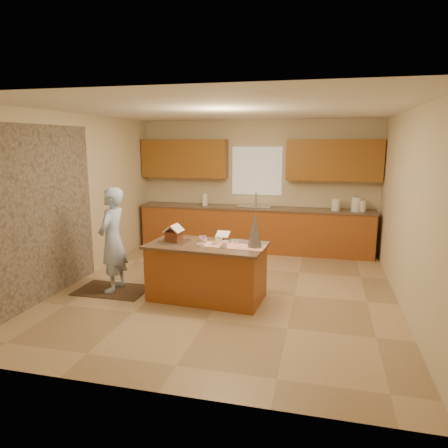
# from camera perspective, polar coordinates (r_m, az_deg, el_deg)

# --- Properties ---
(floor) EXTENTS (5.50, 5.50, 0.00)m
(floor) POSITION_cam_1_polar(r_m,az_deg,el_deg) (6.48, 0.45, -9.08)
(floor) COLOR tan
(floor) RESTS_ON ground
(ceiling) EXTENTS (5.50, 5.50, 0.00)m
(ceiling) POSITION_cam_1_polar(r_m,az_deg,el_deg) (6.09, 0.49, 15.46)
(ceiling) COLOR silver
(ceiling) RESTS_ON floor
(wall_back) EXTENTS (5.50, 5.50, 0.00)m
(wall_back) POSITION_cam_1_polar(r_m,az_deg,el_deg) (8.82, 4.58, 5.38)
(wall_back) COLOR beige
(wall_back) RESTS_ON floor
(wall_front) EXTENTS (5.50, 5.50, 0.00)m
(wall_front) POSITION_cam_1_polar(r_m,az_deg,el_deg) (3.57, -9.72, -3.63)
(wall_front) COLOR beige
(wall_front) RESTS_ON floor
(wall_left) EXTENTS (5.50, 5.50, 0.00)m
(wall_left) POSITION_cam_1_polar(r_m,az_deg,el_deg) (7.14, -19.51, 3.35)
(wall_left) COLOR beige
(wall_left) RESTS_ON floor
(wall_right) EXTENTS (5.50, 5.50, 0.00)m
(wall_right) POSITION_cam_1_polar(r_m,az_deg,el_deg) (6.08, 24.05, 1.73)
(wall_right) COLOR beige
(wall_right) RESTS_ON floor
(stone_accent) EXTENTS (0.00, 2.50, 2.50)m
(stone_accent) POSITION_cam_1_polar(r_m,az_deg,el_deg) (6.49, -23.13, 1.45)
(stone_accent) COLOR gray
(stone_accent) RESTS_ON wall_left
(window_curtain) EXTENTS (1.05, 0.03, 1.00)m
(window_curtain) POSITION_cam_1_polar(r_m,az_deg,el_deg) (8.77, 4.58, 7.31)
(window_curtain) COLOR white
(window_curtain) RESTS_ON wall_back
(back_counter_base) EXTENTS (4.80, 0.60, 0.88)m
(back_counter_base) POSITION_cam_1_polar(r_m,az_deg,el_deg) (8.67, 4.17, -0.81)
(back_counter_base) COLOR #94501E
(back_counter_base) RESTS_ON floor
(back_counter_top) EXTENTS (4.85, 0.63, 0.04)m
(back_counter_top) POSITION_cam_1_polar(r_m,az_deg,el_deg) (8.59, 4.21, 2.19)
(back_counter_top) COLOR brown
(back_counter_top) RESTS_ON back_counter_base
(upper_cabinet_left) EXTENTS (1.85, 0.35, 0.80)m
(upper_cabinet_left) POSITION_cam_1_polar(r_m,az_deg,el_deg) (8.99, -5.47, 8.99)
(upper_cabinet_left) COLOR #965E20
(upper_cabinet_left) RESTS_ON wall_back
(upper_cabinet_right) EXTENTS (1.85, 0.35, 0.80)m
(upper_cabinet_right) POSITION_cam_1_polar(r_m,az_deg,el_deg) (8.49, 14.94, 8.53)
(upper_cabinet_right) COLOR #965E20
(upper_cabinet_right) RESTS_ON wall_back
(sink) EXTENTS (0.70, 0.45, 0.12)m
(sink) POSITION_cam_1_polar(r_m,az_deg,el_deg) (8.59, 4.21, 2.12)
(sink) COLOR silver
(sink) RESTS_ON back_counter_top
(faucet) EXTENTS (0.03, 0.03, 0.28)m
(faucet) POSITION_cam_1_polar(r_m,az_deg,el_deg) (8.74, 4.43, 3.41)
(faucet) COLOR silver
(faucet) RESTS_ON back_counter_top
(island_base) EXTENTS (1.66, 0.92, 0.78)m
(island_base) POSITION_cam_1_polar(r_m,az_deg,el_deg) (6.03, -2.39, -6.73)
(island_base) COLOR #94501E
(island_base) RESTS_ON floor
(island_top) EXTENTS (1.74, 1.00, 0.04)m
(island_top) POSITION_cam_1_polar(r_m,az_deg,el_deg) (5.92, -2.42, -2.96)
(island_top) COLOR brown
(island_top) RESTS_ON island_base
(table_runner) EXTENTS (0.91, 0.39, 0.01)m
(table_runner) POSITION_cam_1_polar(r_m,az_deg,el_deg) (5.79, 1.31, -3.06)
(table_runner) COLOR red
(table_runner) RESTS_ON island_top
(baking_tray) EXTENTS (0.43, 0.33, 0.02)m
(baking_tray) POSITION_cam_1_polar(r_m,az_deg,el_deg) (6.05, -6.93, -2.42)
(baking_tray) COLOR silver
(baking_tray) RESTS_ON island_top
(cookbook) EXTENTS (0.21, 0.17, 0.08)m
(cookbook) POSITION_cam_1_polar(r_m,az_deg,el_deg) (6.16, -0.17, -1.43)
(cookbook) COLOR white
(cookbook) RESTS_ON island_top
(tinsel_tree) EXTENTS (0.21, 0.21, 0.49)m
(tinsel_tree) POSITION_cam_1_polar(r_m,az_deg,el_deg) (5.70, 4.28, -0.82)
(tinsel_tree) COLOR #9D9FA9
(tinsel_tree) RESTS_ON island_top
(rug) EXTENTS (1.08, 0.70, 0.01)m
(rug) POSITION_cam_1_polar(r_m,az_deg,el_deg) (6.68, -15.16, -8.80)
(rug) COLOR black
(rug) RESTS_ON floor
(boy) EXTENTS (0.39, 0.59, 1.59)m
(boy) POSITION_cam_1_polar(r_m,az_deg,el_deg) (6.43, -15.14, -2.14)
(boy) COLOR #ABC6F2
(boy) RESTS_ON rug
(canister_a) EXTENTS (0.17, 0.17, 0.23)m
(canister_a) POSITION_cam_1_polar(r_m,az_deg,el_deg) (8.46, 15.21, 2.61)
(canister_a) COLOR white
(canister_a) RESTS_ON back_counter_top
(canister_b) EXTENTS (0.19, 0.19, 0.27)m
(canister_b) POSITION_cam_1_polar(r_m,az_deg,el_deg) (8.47, 17.83, 2.62)
(canister_b) COLOR white
(canister_b) RESTS_ON back_counter_top
(canister_c) EXTENTS (0.15, 0.15, 0.21)m
(canister_c) POSITION_cam_1_polar(r_m,az_deg,el_deg) (8.49, 18.58, 2.37)
(canister_c) COLOR white
(canister_c) RESTS_ON back_counter_top
(paper_towel) EXTENTS (0.12, 0.12, 0.25)m
(paper_towel) POSITION_cam_1_polar(r_m,az_deg,el_deg) (8.80, -2.66, 3.40)
(paper_towel) COLOR white
(paper_towel) RESTS_ON back_counter_top
(gingerbread_house) EXTENTS (0.26, 0.27, 0.25)m
(gingerbread_house) POSITION_cam_1_polar(r_m,az_deg,el_deg) (6.03, -6.95, -1.45)
(gingerbread_house) COLOR maroon
(gingerbread_house) RESTS_ON baking_tray
(candy_bowls) EXTENTS (0.63, 0.56, 0.05)m
(candy_bowls) POSITION_cam_1_polar(r_m,az_deg,el_deg) (5.93, -1.19, -2.49)
(candy_bowls) COLOR #723091
(candy_bowls) RESTS_ON island_top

